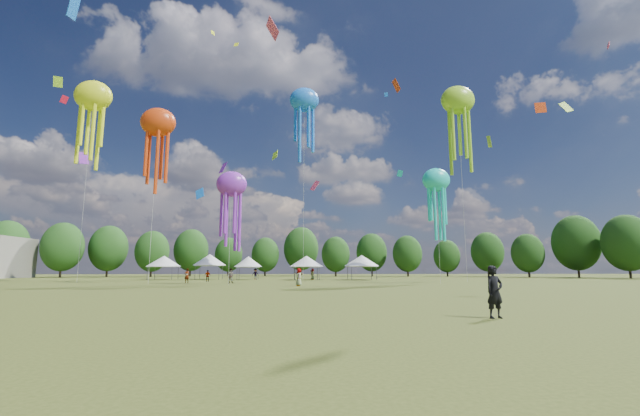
{
  "coord_description": "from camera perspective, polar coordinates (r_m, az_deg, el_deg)",
  "views": [
    {
      "loc": [
        0.56,
        -14.2,
        1.54
      ],
      "look_at": [
        3.03,
        15.0,
        6.0
      ],
      "focal_mm": 22.96,
      "sensor_mm": 36.0,
      "label": 1
    }
  ],
  "objects": [
    {
      "name": "small_kites",
      "position": [
        63.09,
        -4.65,
        16.87
      ],
      "size": [
        74.15,
        56.71,
        46.63
      ],
      "color": "red",
      "rests_on": "ground"
    },
    {
      "name": "festival_tents",
      "position": [
        68.72,
        -8.59,
        -7.31
      ],
      "size": [
        37.94,
        11.33,
        4.27
      ],
      "color": "#47474C",
      "rests_on": "ground"
    },
    {
      "name": "show_kites",
      "position": [
        56.16,
        -6.28,
        10.85
      ],
      "size": [
        55.88,
        16.27,
        28.61
      ],
      "color": "red",
      "rests_on": "ground"
    },
    {
      "name": "spectators_far",
      "position": [
        61.04,
        -5.84,
        -9.23
      ],
      "size": [
        17.19,
        33.68,
        1.87
      ],
      "color": "gray",
      "rests_on": "ground"
    },
    {
      "name": "treeline",
      "position": [
        77.01,
        -8.15,
        -4.85
      ],
      "size": [
        201.57,
        95.24,
        13.43
      ],
      "color": "#38281C",
      "rests_on": "ground"
    },
    {
      "name": "ground",
      "position": [
        14.3,
        -7.3,
        -14.76
      ],
      "size": [
        300.0,
        300.0,
        0.0
      ],
      "primitive_type": "plane",
      "color": "#384416",
      "rests_on": "ground"
    },
    {
      "name": "spectator_near",
      "position": [
        50.01,
        -12.37,
        -9.23
      ],
      "size": [
        0.96,
        0.82,
        1.74
      ],
      "primitive_type": "imported",
      "rotation": [
        0.0,
        0.0,
        2.93
      ],
      "color": "gray",
      "rests_on": "ground"
    },
    {
      "name": "observer_main",
      "position": [
        14.67,
        23.17,
        -10.68
      ],
      "size": [
        0.69,
        0.54,
        1.69
      ],
      "primitive_type": "imported",
      "rotation": [
        0.0,
        0.0,
        0.25
      ],
      "color": "black",
      "rests_on": "ground"
    }
  ]
}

